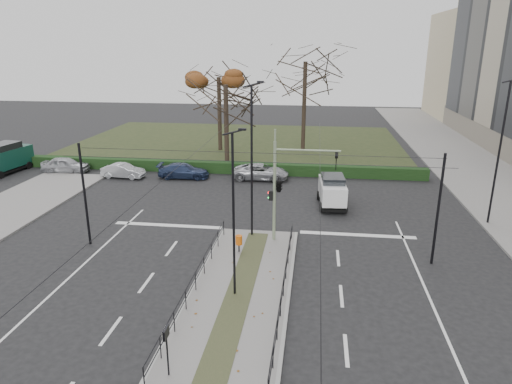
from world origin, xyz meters
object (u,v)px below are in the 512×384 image
at_px(streetlamp_sidewalk, 500,152).
at_px(white_van, 332,190).
at_px(litter_bin, 239,240).
at_px(streetlamp_median_near, 234,214).
at_px(bare_tree_near, 226,91).
at_px(traffic_light, 281,184).
at_px(parked_car_third, 184,171).
at_px(info_panel, 166,338).
at_px(parked_car_fourth, 261,172).
at_px(bare_tree_center, 305,68).
at_px(parked_car_first, 66,165).
at_px(parked_car_second, 123,171).
at_px(streetlamp_median_far, 252,160).
at_px(green_van, 4,158).
at_px(rust_tree, 219,77).

bearing_deg(streetlamp_sidewalk, white_van, 166.44).
relative_size(litter_bin, streetlamp_median_near, 0.13).
bearing_deg(bare_tree_near, traffic_light, -68.83).
bearing_deg(parked_car_third, info_panel, -168.19).
height_order(parked_car_fourth, bare_tree_near, bare_tree_near).
bearing_deg(bare_tree_center, bare_tree_near, -126.96).
height_order(info_panel, parked_car_fourth, info_panel).
distance_m(streetlamp_median_near, bare_tree_near, 23.52).
relative_size(parked_car_first, white_van, 1.00).
xyz_separation_m(parked_car_second, parked_car_third, (5.27, 0.62, 0.02)).
distance_m(streetlamp_median_far, bare_tree_near, 16.71).
relative_size(streetlamp_median_near, parked_car_second, 2.03).
xyz_separation_m(info_panel, streetlamp_median_far, (1.15, 12.62, 3.15)).
distance_m(streetlamp_sidewalk, green_van, 40.15).
relative_size(litter_bin, white_van, 0.23).
xyz_separation_m(traffic_light, parked_car_first, (-20.69, 12.97, -2.84)).
xyz_separation_m(traffic_light, parked_car_fourth, (-2.71, 13.10, -2.89)).
relative_size(traffic_light, parked_car_first, 1.40).
distance_m(litter_bin, info_panel, 10.21).
bearing_deg(streetlamp_median_near, traffic_light, 76.69).
height_order(streetlamp_median_far, streetlamp_sidewalk, streetlamp_sidewalk).
distance_m(streetlamp_median_far, streetlamp_sidewalk, 15.41).
distance_m(streetlamp_median_far, parked_car_third, 14.99).
height_order(parked_car_second, green_van, green_van).
bearing_deg(litter_bin, parked_car_fourth, 92.31).
height_order(streetlamp_median_near, bare_tree_center, bare_tree_center).
height_order(litter_bin, bare_tree_center, bare_tree_center).
xyz_separation_m(green_van, bare_tree_center, (26.59, 13.27, 7.44)).
height_order(traffic_light, parked_car_first, traffic_light).
height_order(traffic_light, litter_bin, traffic_light).
xyz_separation_m(litter_bin, streetlamp_median_near, (0.57, -4.47, 3.22)).
distance_m(litter_bin, parked_car_fourth, 15.09).
xyz_separation_m(streetlamp_median_near, white_van, (4.72, 13.37, -2.87)).
distance_m(info_panel, rust_tree, 37.08).
distance_m(info_panel, streetlamp_sidewalk, 23.33).
bearing_deg(parked_car_first, bare_tree_near, -82.00).
bearing_deg(rust_tree, traffic_light, -70.28).
relative_size(streetlamp_median_near, white_van, 1.83).
distance_m(streetlamp_median_far, parked_car_second, 17.89).
distance_m(streetlamp_sidewalk, bare_tree_near, 22.95).
distance_m(parked_car_second, parked_car_third, 5.31).
bearing_deg(parked_car_fourth, streetlamp_median_near, -176.77).
bearing_deg(info_panel, rust_tree, 99.02).
relative_size(litter_bin, streetlamp_sidewalk, 0.10).
height_order(white_van, bare_tree_near, bare_tree_near).
xyz_separation_m(traffic_light, bare_tree_center, (0.48, 25.43, 5.28)).
height_order(parked_car_first, bare_tree_center, bare_tree_center).
bearing_deg(white_van, green_van, 169.88).
bearing_deg(rust_tree, white_van, -55.31).
bearing_deg(parked_car_fourth, litter_bin, -177.93).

